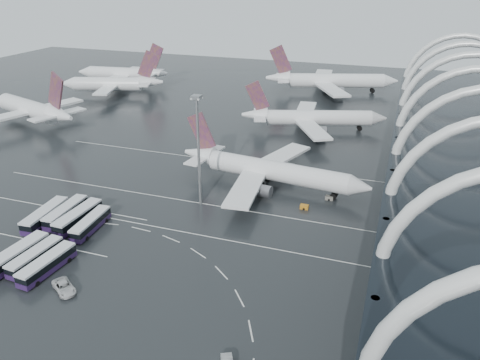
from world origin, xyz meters
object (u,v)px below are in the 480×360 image
(airliner_main, at_px, (268,170))
(bus_row_far_c, at_px, (47,264))
(bus_row_near_c, at_px, (78,217))
(airliner_gate_c, at_px, (329,81))
(bus_row_far_a, at_px, (18,255))
(bus_row_near_b, at_px, (66,212))
(gse_cart_belly_c, at_px, (247,192))
(jet_remote_far, at_px, (124,74))
(gse_cart_belly_a, at_px, (304,207))
(gse_cart_belly_d, at_px, (329,198))
(bus_row_near_a, at_px, (45,215))
(airliner_gate_b, at_px, (311,118))
(van_curve_a, at_px, (64,287))
(jet_remote_west, at_px, (33,110))
(jet_remote_mid, at_px, (114,84))
(floodlight_mast, at_px, (198,138))
(bus_row_far_b, at_px, (35,257))
(bus_row_near_d, at_px, (91,224))

(airliner_main, xyz_separation_m, bus_row_far_c, (-28.66, -51.62, -2.73))
(bus_row_near_c, bearing_deg, airliner_gate_c, -11.31)
(airliner_gate_c, distance_m, bus_row_far_a, 163.39)
(bus_row_near_b, bearing_deg, gse_cart_belly_c, -55.54)
(airliner_gate_c, xyz_separation_m, jet_remote_far, (-99.05, -17.08, -0.09))
(airliner_gate_c, xyz_separation_m, bus_row_near_c, (-32.48, -143.00, -3.57))
(bus_row_near_c, bearing_deg, jet_remote_far, 29.35)
(gse_cart_belly_a, bearing_deg, gse_cart_belly_c, 169.25)
(bus_row_far_c, xyz_separation_m, gse_cart_belly_d, (45.67, 48.67, -1.21))
(bus_row_near_a, xyz_separation_m, gse_cart_belly_d, (59.17, 33.14, -1.36))
(bus_row_near_a, height_order, bus_row_far_a, bus_row_near_a)
(jet_remote_far, distance_m, bus_row_near_b, 139.69)
(airliner_main, relative_size, airliner_gate_b, 1.05)
(gse_cart_belly_c, bearing_deg, van_curve_a, -110.75)
(jet_remote_west, height_order, jet_remote_mid, jet_remote_west)
(floodlight_mast, bearing_deg, bus_row_far_b, -119.92)
(airliner_gate_c, relative_size, jet_remote_west, 1.22)
(van_curve_a, relative_size, gse_cart_belly_a, 3.11)
(airliner_gate_b, bearing_deg, bus_row_near_c, -130.65)
(airliner_gate_c, distance_m, bus_row_far_c, 162.59)
(airliner_gate_c, bearing_deg, bus_row_near_c, -120.12)
(bus_row_far_a, bearing_deg, bus_row_near_b, 12.02)
(bus_row_near_a, bearing_deg, bus_row_far_a, -162.94)
(jet_remote_mid, relative_size, bus_row_near_b, 3.44)
(jet_remote_far, distance_m, bus_row_far_a, 156.80)
(jet_remote_mid, bearing_deg, airliner_gate_c, -175.02)
(airliner_main, bearing_deg, gse_cart_belly_d, -3.24)
(bus_row_near_d, height_order, bus_row_far_c, bus_row_far_c)
(airliner_gate_c, xyz_separation_m, gse_cart_belly_d, (19.16, -111.70, -4.92))
(jet_remote_far, xyz_separation_m, bus_row_far_b, (68.58, -141.97, -3.66))
(airliner_gate_b, height_order, bus_row_far_b, airliner_gate_b)
(jet_remote_west, bearing_deg, airliner_main, -175.13)
(floodlight_mast, bearing_deg, gse_cart_belly_d, 23.15)
(bus_row_near_c, relative_size, gse_cart_belly_a, 7.09)
(bus_row_near_a, distance_m, bus_row_far_a, 16.04)
(airliner_gate_b, xyz_separation_m, bus_row_far_b, (-33.93, -100.97, -2.78))
(jet_remote_west, height_order, bus_row_near_c, jet_remote_west)
(bus_row_near_d, distance_m, bus_row_far_b, 14.90)
(jet_remote_mid, height_order, van_curve_a, jet_remote_mid)
(airliner_main, xyz_separation_m, jet_remote_west, (-96.95, 23.14, 1.17))
(airliner_gate_c, relative_size, gse_cart_belly_d, 30.62)
(jet_remote_west, xyz_separation_m, jet_remote_mid, (3.35, 47.78, -0.36))
(gse_cart_belly_a, relative_size, gse_cart_belly_c, 0.97)
(bus_row_near_b, bearing_deg, jet_remote_far, 24.15)
(jet_remote_west, bearing_deg, van_curve_a, 151.99)
(airliner_main, relative_size, bus_row_far_a, 3.76)
(jet_remote_mid, bearing_deg, airliner_gate_b, 150.46)
(airliner_main, distance_m, gse_cart_belly_a, 16.09)
(airliner_gate_c, distance_m, bus_row_near_d, 147.09)
(bus_row_near_a, height_order, bus_row_far_c, bus_row_near_a)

